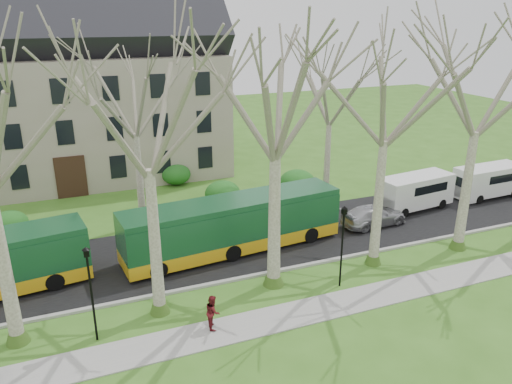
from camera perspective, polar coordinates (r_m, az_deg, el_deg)
ground at (r=25.04m, az=-3.84°, el=-12.17°), size 120.00×120.00×0.00m
sidewalk at (r=23.05m, az=-1.82°, el=-15.19°), size 70.00×2.00×0.06m
road at (r=29.65m, az=-7.20°, el=-6.81°), size 80.00×8.00×0.06m
curb at (r=26.23m, az=-4.89°, el=-10.41°), size 80.00×0.25×0.14m
building at (r=44.56m, az=-21.75°, el=11.80°), size 26.50×12.20×16.00m
tree_row_verge at (r=22.42m, az=-4.49°, el=3.58°), size 49.00×7.00×14.00m
tree_row_far at (r=32.48m, az=-12.49°, el=6.48°), size 33.00×7.00×12.00m
lamp_row at (r=22.93m, az=-3.19°, el=-7.95°), size 36.22×0.22×4.30m
hedges at (r=36.42m, az=-17.90°, el=-0.81°), size 30.60×8.60×2.00m
bus_follow at (r=28.98m, az=-2.57°, el=-3.70°), size 13.20×3.94×3.25m
sedan at (r=33.55m, az=13.30°, el=-2.64°), size 4.72×2.22×1.33m
van_a at (r=36.89m, az=17.70°, el=-0.06°), size 5.79×2.64×2.44m
van_b at (r=41.41m, az=25.05°, el=1.08°), size 5.53×2.17×2.39m
pedestrian_b at (r=22.63m, az=-4.96°, el=-13.48°), size 0.72×0.86×1.59m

